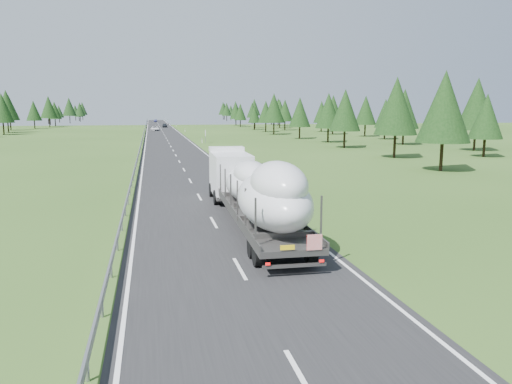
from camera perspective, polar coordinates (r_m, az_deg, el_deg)
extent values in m
plane|color=#2D4C19|center=(21.61, -1.87, -8.79)|extent=(400.00, 400.00, 0.00)
cube|color=black|center=(120.45, -10.25, 6.10)|extent=(10.00, 400.00, 0.02)
cube|color=slate|center=(120.38, -12.79, 6.30)|extent=(0.08, 400.00, 0.32)
cylinder|color=slate|center=(21.30, -16.23, -8.61)|extent=(0.10, 0.10, 0.60)
cube|color=silver|center=(51.59, -0.58, 2.49)|extent=(0.12, 0.07, 1.00)
cube|color=black|center=(51.55, -0.58, 2.84)|extent=(0.13, 0.08, 0.12)
cube|color=silver|center=(100.91, -6.19, 5.85)|extent=(0.12, 0.07, 1.00)
cube|color=black|center=(100.89, -6.19, 6.03)|extent=(0.13, 0.08, 0.12)
cube|color=silver|center=(150.68, -8.12, 6.99)|extent=(0.12, 0.07, 1.00)
cube|color=black|center=(150.67, -8.12, 7.11)|extent=(0.13, 0.08, 0.12)
cube|color=silver|center=(200.56, -9.10, 7.56)|extent=(0.12, 0.07, 1.00)
cube|color=black|center=(200.55, -9.10, 7.65)|extent=(0.13, 0.08, 0.12)
cube|color=silver|center=(250.49, -9.68, 7.90)|extent=(0.12, 0.07, 1.00)
cube|color=black|center=(250.48, -9.69, 7.98)|extent=(0.13, 0.08, 0.12)
cube|color=silver|center=(300.45, -10.08, 8.13)|extent=(0.12, 0.07, 1.00)
cube|color=black|center=(300.44, -10.08, 8.19)|extent=(0.13, 0.08, 0.12)
cube|color=silver|center=(350.41, -10.36, 8.29)|extent=(0.12, 0.07, 1.00)
cube|color=black|center=(350.41, -10.36, 8.34)|extent=(0.13, 0.08, 0.12)
cylinder|color=slate|center=(100.95, -5.80, 6.15)|extent=(0.08, 0.08, 2.00)
cube|color=silver|center=(100.90, -5.81, 6.71)|extent=(0.05, 0.90, 1.20)
cylinder|color=black|center=(78.40, 24.62, 4.78)|extent=(0.36, 0.36, 3.05)
cone|color=black|center=(78.23, 24.84, 7.86)|extent=(4.74, 4.74, 6.35)
cylinder|color=black|center=(89.71, 23.72, 5.64)|extent=(0.36, 0.36, 4.03)
cone|color=black|center=(89.58, 23.96, 9.20)|extent=(6.26, 6.26, 8.39)
cylinder|color=black|center=(100.10, 16.47, 6.24)|extent=(0.36, 0.36, 3.61)
cone|color=black|center=(99.98, 16.60, 9.11)|extent=(5.61, 5.61, 7.51)
cylinder|color=black|center=(117.10, 14.48, 6.61)|extent=(0.36, 0.36, 3.09)
cone|color=black|center=(116.99, 14.57, 8.71)|extent=(4.80, 4.80, 6.43)
cylinder|color=black|center=(128.01, 12.35, 6.99)|extent=(0.36, 0.36, 3.44)
cone|color=black|center=(127.91, 12.42, 9.13)|extent=(5.35, 5.35, 7.16)
cylinder|color=black|center=(136.90, 8.76, 7.27)|extent=(0.36, 0.36, 3.57)
cone|color=black|center=(136.81, 8.81, 9.35)|extent=(5.55, 5.55, 7.44)
cylinder|color=black|center=(153.00, 7.47, 7.44)|extent=(0.36, 0.36, 3.14)
cone|color=black|center=(152.91, 7.50, 9.07)|extent=(4.88, 4.88, 6.54)
cylinder|color=black|center=(162.82, 3.31, 7.66)|extent=(0.36, 0.36, 3.35)
cone|color=black|center=(162.74, 3.33, 9.30)|extent=(5.21, 5.21, 6.98)
cylinder|color=black|center=(180.12, 2.72, 7.86)|extent=(0.36, 0.36, 3.48)
cone|color=black|center=(180.05, 2.73, 9.40)|extent=(5.41, 5.41, 7.25)
cylinder|color=black|center=(192.79, 3.32, 7.89)|extent=(0.36, 0.36, 3.01)
cone|color=black|center=(192.73, 3.33, 9.13)|extent=(4.68, 4.68, 6.27)
cylinder|color=black|center=(207.28, 2.55, 8.11)|extent=(0.36, 0.36, 3.79)
cone|color=black|center=(207.22, 2.56, 9.57)|extent=(5.90, 5.90, 7.90)
cylinder|color=black|center=(218.11, 1.77, 8.07)|extent=(0.36, 0.36, 2.93)
cone|color=black|center=(218.05, 1.78, 9.14)|extent=(4.56, 4.56, 6.11)
cylinder|color=black|center=(235.21, -0.44, 8.22)|extent=(0.36, 0.36, 3.32)
cone|color=black|center=(235.16, -0.44, 9.35)|extent=(5.17, 5.17, 6.92)
cylinder|color=black|center=(246.42, -0.44, 8.25)|extent=(0.36, 0.36, 3.02)
cone|color=black|center=(246.36, -0.45, 9.22)|extent=(4.69, 4.69, 6.29)
cylinder|color=black|center=(259.08, -0.19, 8.42)|extent=(0.36, 0.36, 4.08)
cone|color=black|center=(259.04, -0.20, 9.68)|extent=(6.35, 6.35, 8.51)
cylinder|color=black|center=(272.61, -2.34, 8.44)|extent=(0.36, 0.36, 3.77)
cone|color=black|center=(272.56, -2.35, 9.54)|extent=(5.87, 5.87, 7.86)
cylinder|color=black|center=(286.23, -3.37, 8.45)|extent=(0.36, 0.36, 3.53)
cone|color=black|center=(286.19, -3.38, 9.43)|extent=(5.49, 5.49, 7.36)
cylinder|color=black|center=(300.57, -2.89, 8.46)|extent=(0.36, 0.36, 3.10)
cone|color=black|center=(300.52, -2.90, 9.28)|extent=(4.81, 4.81, 6.45)
cylinder|color=black|center=(316.24, -3.76, 8.57)|extent=(0.36, 0.36, 3.80)
cone|color=black|center=(316.20, -3.78, 9.52)|extent=(5.91, 5.91, 7.91)
cylinder|color=black|center=(327.48, -3.63, 8.58)|extent=(0.36, 0.36, 3.61)
cone|color=black|center=(327.44, -3.64, 9.46)|extent=(5.62, 5.62, 7.53)
cylinder|color=black|center=(58.63, 20.43, 4.07)|extent=(0.36, 0.36, 3.72)
cone|color=black|center=(58.42, 20.73, 9.13)|extent=(5.79, 5.79, 7.76)
cylinder|color=black|center=(72.70, 15.56, 5.29)|extent=(0.36, 0.36, 3.81)
cone|color=black|center=(72.53, 15.75, 9.46)|extent=(5.93, 5.93, 7.94)
cylinder|color=black|center=(89.61, 10.06, 6.11)|extent=(0.36, 0.36, 3.49)
cone|color=black|center=(89.47, 10.16, 9.21)|extent=(5.43, 5.43, 7.27)
cylinder|color=black|center=(103.90, 8.23, 6.58)|extent=(0.36, 0.36, 3.42)
cone|color=black|center=(103.78, 8.29, 9.20)|extent=(5.32, 5.32, 7.13)
cylinder|color=black|center=(115.95, 5.00, 6.88)|extent=(0.36, 0.36, 3.22)
cone|color=black|center=(115.83, 5.03, 9.09)|extent=(5.01, 5.01, 6.71)
cylinder|color=black|center=(134.81, 2.05, 7.38)|extent=(0.36, 0.36, 3.73)
cone|color=black|center=(134.72, 2.06, 9.58)|extent=(5.81, 5.81, 7.78)
cylinder|color=black|center=(150.18, 1.12, 7.49)|extent=(0.36, 0.36, 3.16)
cone|color=black|center=(150.09, 1.13, 9.16)|extent=(4.91, 4.91, 6.58)
cylinder|color=black|center=(165.76, -0.19, 7.59)|extent=(0.36, 0.36, 2.67)
cone|color=black|center=(165.68, -0.19, 8.87)|extent=(4.15, 4.15, 5.55)
cylinder|color=black|center=(179.69, -0.13, 7.72)|extent=(0.36, 0.36, 2.57)
cone|color=black|center=(179.62, -0.13, 8.86)|extent=(4.00, 4.00, 5.35)
cylinder|color=black|center=(193.11, -1.80, 7.90)|extent=(0.36, 0.36, 3.01)
cone|color=black|center=(193.04, -1.80, 9.14)|extent=(4.68, 4.68, 6.27)
cylinder|color=black|center=(209.01, -2.31, 8.04)|extent=(0.36, 0.36, 3.18)
cone|color=black|center=(208.95, -2.32, 9.25)|extent=(4.95, 4.95, 6.63)
cylinder|color=black|center=(149.37, -26.90, 6.58)|extent=(0.36, 0.36, 3.74)
cone|color=black|center=(149.29, -27.05, 8.56)|extent=(5.82, 5.82, 7.79)
cylinder|color=black|center=(162.22, -26.48, 6.83)|extent=(0.36, 0.36, 4.18)
cone|color=black|center=(162.15, -26.63, 8.88)|extent=(6.50, 6.50, 8.70)
cylinder|color=black|center=(179.77, -26.24, 6.95)|extent=(0.36, 0.36, 3.80)
cone|color=black|center=(179.70, -26.37, 8.63)|extent=(5.91, 5.91, 7.92)
cylinder|color=black|center=(190.15, -23.98, 7.12)|extent=(0.36, 0.36, 3.29)
cone|color=black|center=(190.08, -24.07, 8.49)|extent=(5.12, 5.12, 6.86)
cylinder|color=black|center=(204.13, -22.52, 7.41)|extent=(0.36, 0.36, 3.97)
cone|color=black|center=(204.07, -22.62, 8.96)|extent=(6.17, 6.17, 8.27)
cylinder|color=black|center=(215.14, -21.96, 7.43)|extent=(0.36, 0.36, 3.34)
cone|color=black|center=(215.08, -22.04, 8.67)|extent=(5.19, 5.19, 6.95)
cylinder|color=black|center=(234.35, -22.46, 7.53)|extent=(0.36, 0.36, 3.47)
cone|color=black|center=(234.30, -22.54, 8.70)|extent=(5.40, 5.40, 7.23)
cylinder|color=black|center=(245.65, -22.64, 7.57)|extent=(0.36, 0.36, 3.45)
cone|color=black|center=(245.60, -22.71, 8.69)|extent=(5.36, 5.36, 7.18)
cylinder|color=black|center=(256.46, -20.50, 7.83)|extent=(0.36, 0.36, 4.15)
cone|color=black|center=(256.42, -20.58, 9.11)|extent=(6.45, 6.45, 8.64)
cylinder|color=black|center=(272.51, -21.54, 7.70)|extent=(0.36, 0.36, 2.94)
cone|color=black|center=(272.46, -21.59, 8.56)|extent=(4.57, 4.57, 6.12)
cylinder|color=black|center=(285.39, -19.44, 7.93)|extent=(0.36, 0.36, 3.53)
cone|color=black|center=(285.35, -19.50, 8.91)|extent=(5.49, 5.49, 7.35)
cylinder|color=black|center=(299.38, -19.56, 7.91)|extent=(0.36, 0.36, 2.92)
cone|color=black|center=(299.34, -19.60, 8.69)|extent=(4.54, 4.54, 6.08)
cylinder|color=black|center=(315.97, -19.91, 7.97)|extent=(0.36, 0.36, 3.16)
cone|color=black|center=(315.93, -19.96, 8.76)|extent=(4.91, 4.91, 6.58)
cylinder|color=black|center=(326.55, -19.19, 8.09)|extent=(0.36, 0.36, 3.76)
cone|color=black|center=(326.51, -19.24, 9.01)|extent=(5.85, 5.85, 7.83)
cube|color=silver|center=(37.08, -2.92, 2.12)|extent=(2.80, 5.41, 2.99)
cube|color=black|center=(39.69, -3.54, 3.37)|extent=(2.46, 0.14, 1.50)
cube|color=silver|center=(39.22, -3.48, 4.95)|extent=(2.70, 1.35, 0.32)
cube|color=#4E4C4A|center=(36.25, -2.64, -0.36)|extent=(2.75, 3.27, 0.27)
cylinder|color=black|center=(39.01, -5.13, 0.24)|extent=(0.40, 1.08, 1.07)
cylinder|color=black|center=(39.37, -1.57, 0.35)|extent=(0.40, 1.08, 1.07)
cylinder|color=black|center=(35.66, -4.47, -0.63)|extent=(0.40, 1.08, 1.07)
cylinder|color=black|center=(36.06, -0.60, -0.49)|extent=(0.40, 1.08, 1.07)
cube|color=#4E4C4A|center=(27.40, 0.43, -2.72)|extent=(3.24, 15.03, 0.28)
cube|color=#4E4C4A|center=(27.08, -2.51, -2.29)|extent=(0.42, 14.97, 0.26)
cube|color=#4E4C4A|center=(27.68, 3.31, -2.05)|extent=(0.42, 14.97, 0.26)
cube|color=#4E4C4A|center=(20.74, 0.38, -3.43)|extent=(0.08, 0.08, 2.03)
cube|color=#4E4C4A|center=(21.51, 7.81, -3.05)|extent=(0.08, 0.08, 2.03)
cube|color=#4E4C4A|center=(23.19, -0.97, -2.05)|extent=(0.08, 0.08, 2.03)
cube|color=#4E4C4A|center=(23.88, 5.75, -1.76)|extent=(0.08, 0.08, 2.03)
cube|color=#4E4C4A|center=(25.67, -2.06, -0.93)|extent=(0.08, 0.08, 2.03)
cube|color=#4E4C4A|center=(26.30, 4.06, -0.70)|extent=(0.08, 0.08, 2.03)
cube|color=#4E4C4A|center=(28.17, -2.95, -0.01)|extent=(0.08, 0.08, 2.03)
cube|color=#4E4C4A|center=(28.74, 2.66, 0.19)|extent=(0.08, 0.08, 2.03)
cube|color=#4E4C4A|center=(30.67, -3.70, 0.77)|extent=(0.08, 0.08, 2.03)
cube|color=#4E4C4A|center=(31.20, 1.48, 0.93)|extent=(0.08, 0.08, 2.03)
cube|color=#4E4C4A|center=(33.19, -4.33, 1.42)|extent=(0.08, 0.08, 2.03)
cube|color=#4E4C4A|center=(33.67, 0.47, 1.57)|extent=(0.08, 0.08, 2.03)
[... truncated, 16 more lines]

